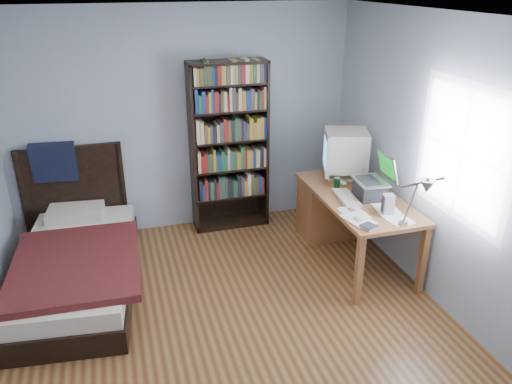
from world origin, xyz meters
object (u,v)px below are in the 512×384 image
Objects in this scene: soda_can at (337,183)px; speaker at (388,204)px; desk_lamp at (424,190)px; desk at (338,207)px; keyboard at (347,198)px; bookshelf at (229,147)px; crt_monitor at (344,151)px; laptop at (371,186)px; bed at (76,260)px.

speaker is at bearing -75.67° from soda_can.
desk_lamp is 5.96× the size of soda_can.
desk is 2.43× the size of desk_lamp.
desk is 0.59m from keyboard.
bookshelf is (-0.92, 0.90, 0.18)m from soda_can.
soda_can is at bearing -123.76° from desk.
desk_lamp is at bearing -94.00° from crt_monitor.
laptop is at bearing -86.47° from crt_monitor.
soda_can is at bearing 123.33° from laptop.
crt_monitor is at bearing -31.18° from bookshelf.
bookshelf is at bearing 25.16° from bed.
laptop is (0.03, -0.56, -0.18)m from crt_monitor.
speaker is (-0.03, -0.38, -0.03)m from laptop.
bed is (-2.75, -0.08, -0.16)m from desk.
bookshelf is at bearing 132.67° from laptop.
speaker is (0.11, 0.63, -0.41)m from desk_lamp.
crt_monitor is 1.33× the size of laptop.
laptop is 0.70× the size of desk_lamp.
desk_lamp is at bearing -66.15° from bookshelf.
bookshelf is (-1.10, 0.66, -0.06)m from crt_monitor.
crt_monitor is 2.92m from bed.
crt_monitor is at bearing 103.51° from speaker.
bed is at bearing 152.16° from desk_lamp.
bookshelf reaches higher than desk_lamp.
speaker is 0.09× the size of bed.
keyboard is at bearing 131.15° from speaker.
bookshelf is 2.03m from bed.
bookshelf is at bearing 132.13° from keyboard.
soda_can is 2.69m from bed.
laptop reaches higher than bed.
keyboard is 0.46m from speaker.
laptop is at bearing -56.67° from soda_can.
desk_lamp is at bearing -86.58° from speaker.
bookshelf is at bearing 148.82° from crt_monitor.
crt_monitor reaches higher than keyboard.
speaker is 0.10× the size of bookshelf.
bookshelf reaches higher than keyboard.
laptop is 2.32× the size of speaker.
bookshelf is at bearing 113.85° from desk_lamp.
bookshelf is (-0.99, 2.23, -0.27)m from desk_lamp.
desk is at bearing 78.29° from keyboard.
bookshelf is 0.89× the size of bed.
bed reaches higher than keyboard.
laptop is 0.23× the size of bookshelf.
laptop reaches higher than keyboard.
desk_lamp is 0.33× the size of bookshelf.
laptop is at bearing -78.83° from desk.
desk is at bearing 101.17° from laptop.
crt_monitor is at bearing 2.89° from bed.
speaker is (0.06, -0.88, 0.41)m from desk.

